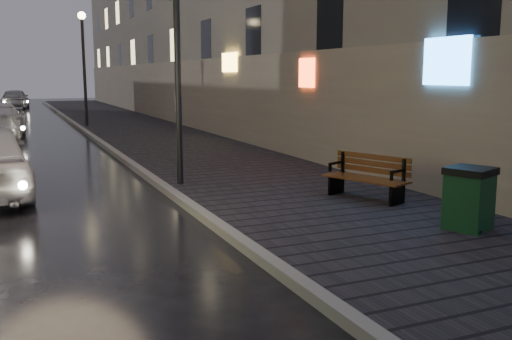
% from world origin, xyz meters
% --- Properties ---
extents(ground, '(120.00, 120.00, 0.00)m').
position_xyz_m(ground, '(0.00, 0.00, 0.00)').
color(ground, black).
rests_on(ground, ground).
extents(sidewalk, '(4.60, 58.00, 0.15)m').
position_xyz_m(sidewalk, '(3.90, 21.00, 0.07)').
color(sidewalk, black).
rests_on(sidewalk, ground).
extents(curb, '(0.20, 58.00, 0.15)m').
position_xyz_m(curb, '(1.50, 21.00, 0.07)').
color(curb, slate).
rests_on(curb, ground).
extents(building_near, '(1.80, 50.00, 13.00)m').
position_xyz_m(building_near, '(7.10, 25.00, 6.50)').
color(building_near, '#605B54').
rests_on(building_near, ground).
extents(lamp_near, '(0.36, 0.36, 5.28)m').
position_xyz_m(lamp_near, '(1.85, 6.00, 3.49)').
color(lamp_near, black).
rests_on(lamp_near, sidewalk).
extents(lamp_far, '(0.36, 0.36, 5.28)m').
position_xyz_m(lamp_far, '(1.85, 22.00, 3.49)').
color(lamp_far, black).
rests_on(lamp_far, sidewalk).
extents(bench, '(1.16, 1.79, 0.86)m').
position_xyz_m(bench, '(4.78, 3.04, 0.58)').
color(bench, black).
rests_on(bench, sidewalk).
extents(trash_bin, '(0.83, 0.83, 0.98)m').
position_xyz_m(trash_bin, '(4.94, 0.53, 0.65)').
color(trash_bin, '#0E3219').
rests_on(trash_bin, sidewalk).
extents(car_far, '(2.24, 4.58, 1.50)m').
position_xyz_m(car_far, '(-1.00, 41.07, 0.75)').
color(car_far, '#A3A3AB').
rests_on(car_far, ground).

